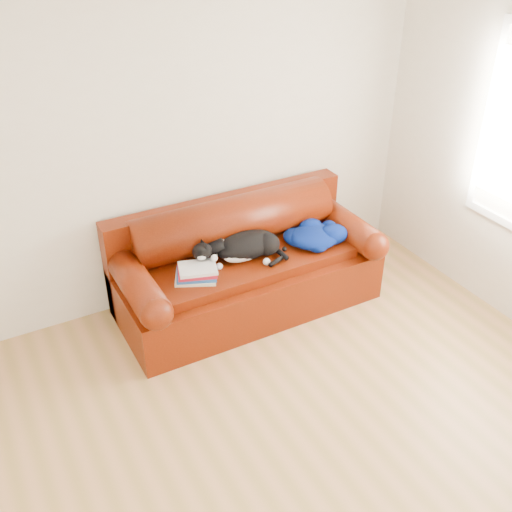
{
  "coord_description": "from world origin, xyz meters",
  "views": [
    {
      "loc": [
        -1.43,
        -2.1,
        3.01
      ],
      "look_at": [
        0.46,
        1.35,
        0.56
      ],
      "focal_mm": 42.0,
      "sensor_mm": 36.0,
      "label": 1
    }
  ],
  "objects_px": {
    "cat": "(246,246)",
    "sofa_base": "(248,282)",
    "blanket": "(315,235)",
    "book_stack": "(197,273)"
  },
  "relations": [
    {
      "from": "cat",
      "to": "sofa_base",
      "type": "bearing_deg",
      "value": 73.62
    },
    {
      "from": "book_stack",
      "to": "blanket",
      "type": "bearing_deg",
      "value": 1.03
    },
    {
      "from": "book_stack",
      "to": "cat",
      "type": "distance_m",
      "value": 0.47
    },
    {
      "from": "sofa_base",
      "to": "book_stack",
      "type": "xyz_separation_m",
      "value": [
        -0.49,
        -0.12,
        0.31
      ]
    },
    {
      "from": "blanket",
      "to": "sofa_base",
      "type": "bearing_deg",
      "value": 170.33
    },
    {
      "from": "sofa_base",
      "to": "book_stack",
      "type": "relative_size",
      "value": 5.62
    },
    {
      "from": "sofa_base",
      "to": "blanket",
      "type": "height_order",
      "value": "blanket"
    },
    {
      "from": "cat",
      "to": "book_stack",
      "type": "bearing_deg",
      "value": -144.88
    },
    {
      "from": "book_stack",
      "to": "blanket",
      "type": "relative_size",
      "value": 0.74
    },
    {
      "from": "sofa_base",
      "to": "cat",
      "type": "distance_m",
      "value": 0.37
    }
  ]
}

